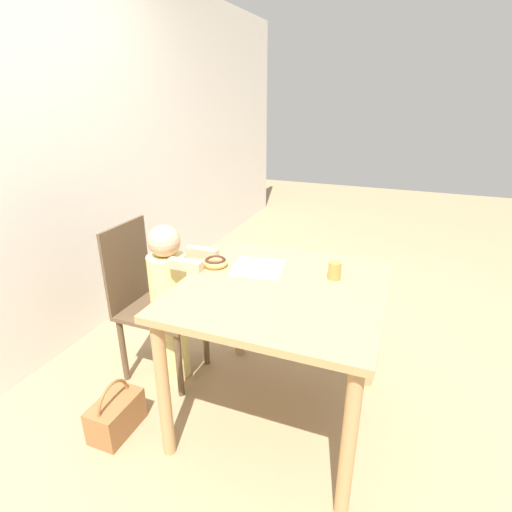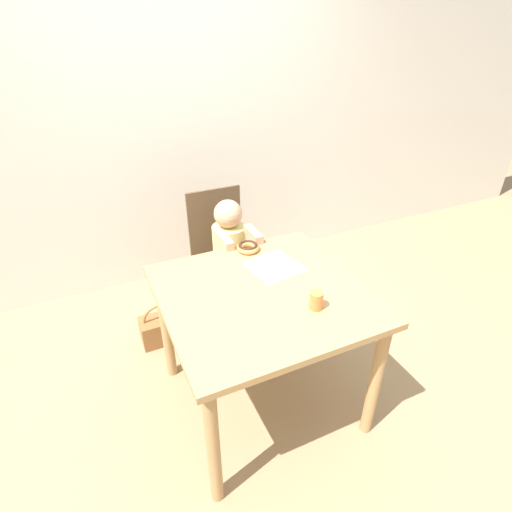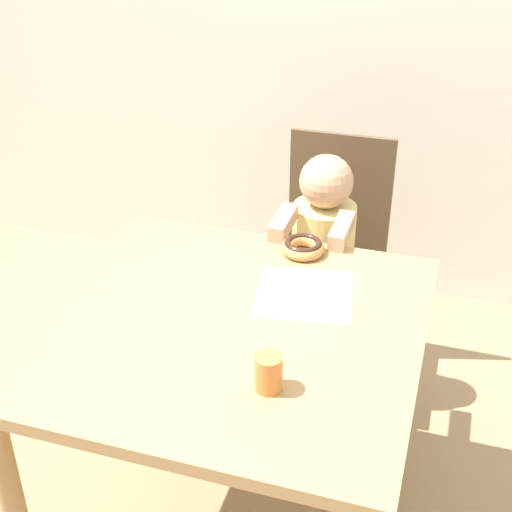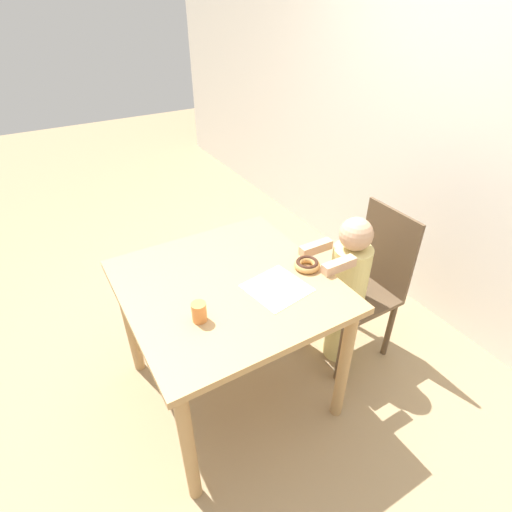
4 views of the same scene
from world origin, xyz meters
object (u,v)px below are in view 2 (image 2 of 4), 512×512
object	(u,v)px
chair	(223,259)
child_figure	(230,265)
cup	(316,300)
handbag	(162,328)
donut	(248,247)

from	to	relation	value
chair	child_figure	size ratio (longest dim) A/B	0.97
cup	handbag	bearing A→B (deg)	121.26
child_figure	handbag	size ratio (longest dim) A/B	3.23
handbag	child_figure	bearing A→B (deg)	-4.31
handbag	cup	size ratio (longest dim) A/B	3.38
donut	cup	world-z (taller)	cup
child_figure	donut	world-z (taller)	child_figure
chair	cup	size ratio (longest dim) A/B	10.67
child_figure	cup	bearing A→B (deg)	-85.41
donut	chair	bearing A→B (deg)	90.11
donut	cup	size ratio (longest dim) A/B	1.46
child_figure	donut	distance (m)	0.42
donut	cup	xyz separation A→B (m)	(0.07, -0.61, 0.02)
child_figure	donut	bearing A→B (deg)	-89.85
handbag	cup	world-z (taller)	cup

